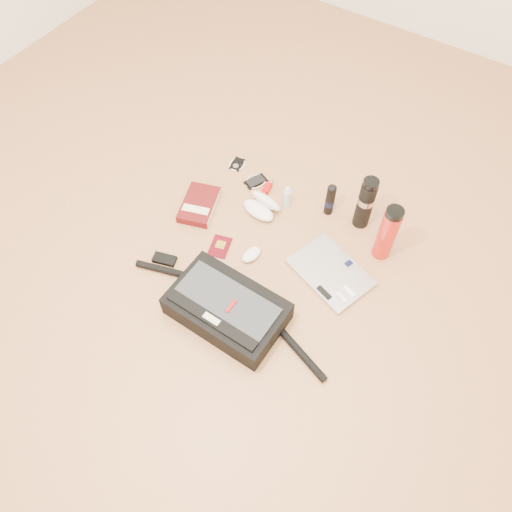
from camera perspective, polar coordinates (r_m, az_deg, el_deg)
name	(u,v)px	position (r m, az deg, el deg)	size (l,w,h in m)	color
ground	(250,273)	(2.12, -0.68, -1.93)	(4.00, 4.00, 0.00)	#B77B4C
messenger_bag	(226,308)	(1.98, -3.40, -5.98)	(0.93, 0.29, 0.13)	black
laptop	(331,273)	(2.14, 8.53, -1.90)	(0.39, 0.32, 0.03)	#B5B5B8
book	(200,205)	(2.33, -6.47, 5.83)	(0.21, 0.26, 0.04)	#4E0C0D
passport	(220,246)	(2.20, -4.14, 1.10)	(0.11, 0.13, 0.01)	#4C040C
mouse	(251,255)	(2.16, -0.53, 0.17)	(0.08, 0.11, 0.03)	white
sunglasses_case	(262,206)	(2.29, 0.71, 5.78)	(0.18, 0.16, 0.10)	white
ipod	(237,164)	(2.51, -2.17, 10.45)	(0.09, 0.09, 0.01)	black
phone	(256,181)	(2.43, -0.04, 8.52)	(0.11, 0.12, 0.01)	black
inhaler	(267,188)	(2.39, 1.31, 7.82)	(0.04, 0.11, 0.03)	#C00A0B
spray_bottle	(287,198)	(2.30, 3.57, 6.66)	(0.04, 0.04, 0.12)	#B4E5F8
aerosol_can	(330,200)	(2.27, 8.47, 6.40)	(0.05, 0.05, 0.18)	black
thermos_black	(365,203)	(2.22, 12.41, 5.95)	(0.08, 0.08, 0.28)	black
thermos_red	(387,233)	(2.13, 14.78, 2.53)	(0.08, 0.08, 0.30)	red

